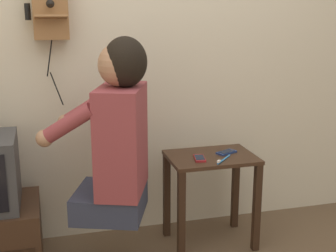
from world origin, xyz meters
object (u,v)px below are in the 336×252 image
object	(u,v)px
toothbrush	(223,160)
person	(117,133)
cell_phone_spare	(226,152)
cell_phone_held	(200,158)
wall_phone_antique	(50,8)

from	to	relation	value
toothbrush	person	bearing A→B (deg)	47.84
cell_phone_spare	cell_phone_held	bearing A→B (deg)	-96.46
person	cell_phone_held	distance (m)	0.55
cell_phone_held	person	bearing A→B (deg)	-157.43
person	wall_phone_antique	world-z (taller)	wall_phone_antique
cell_phone_spare	toothbrush	distance (m)	0.15
wall_phone_antique	toothbrush	distance (m)	1.29
wall_phone_antique	toothbrush	world-z (taller)	wall_phone_antique
cell_phone_held	cell_phone_spare	distance (m)	0.20
toothbrush	wall_phone_antique	bearing A→B (deg)	21.81
wall_phone_antique	cell_phone_spare	distance (m)	1.31
cell_phone_spare	toothbrush	xyz separation A→B (m)	(-0.07, -0.13, 0.00)
wall_phone_antique	cell_phone_spare	size ratio (longest dim) A/B	5.45
cell_phone_spare	toothbrush	bearing A→B (deg)	-54.56
person	wall_phone_antique	xyz separation A→B (m)	(-0.29, 0.41, 0.63)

